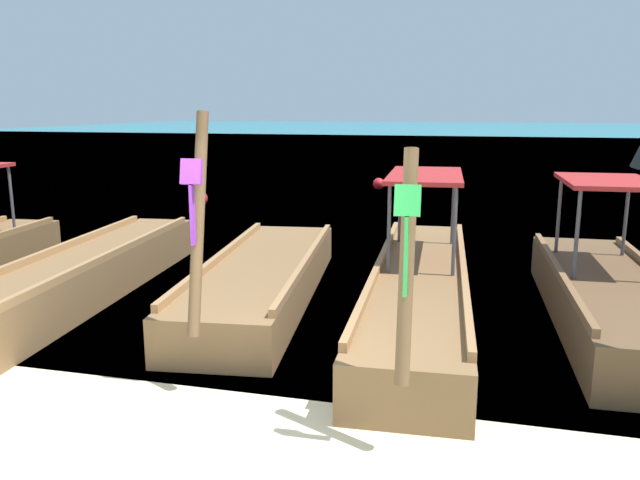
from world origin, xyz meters
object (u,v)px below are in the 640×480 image
(longtail_boat_red_ribbon, at_px, (72,282))
(longtail_boat_violet_ribbon, at_px, (263,279))
(longtail_boat_yellow_ribbon, at_px, (608,297))
(mooring_buoy_far, at_px, (379,184))
(mooring_buoy_near, at_px, (200,199))
(longtail_boat_green_ribbon, at_px, (420,287))

(longtail_boat_red_ribbon, height_order, longtail_boat_violet_ribbon, longtail_boat_violet_ribbon)
(longtail_boat_yellow_ribbon, relative_size, mooring_buoy_far, 13.92)
(longtail_boat_red_ribbon, relative_size, mooring_buoy_far, 18.26)
(longtail_boat_violet_ribbon, xyz_separation_m, longtail_boat_yellow_ribbon, (4.65, 0.09, 0.06))
(longtail_boat_violet_ribbon, height_order, mooring_buoy_far, longtail_boat_violet_ribbon)
(longtail_boat_red_ribbon, xyz_separation_m, mooring_buoy_far, (2.17, 13.75, -0.14))
(longtail_boat_violet_ribbon, relative_size, mooring_buoy_near, 13.44)
(longtail_boat_yellow_ribbon, height_order, mooring_buoy_near, longtail_boat_yellow_ribbon)
(mooring_buoy_far, bearing_deg, longtail_boat_yellow_ribbon, -68.57)
(longtail_boat_violet_ribbon, distance_m, longtail_boat_green_ribbon, 2.26)
(longtail_boat_yellow_ribbon, bearing_deg, mooring_buoy_far, 111.43)
(longtail_boat_red_ribbon, distance_m, longtail_boat_yellow_ribbon, 7.24)
(longtail_boat_red_ribbon, height_order, mooring_buoy_near, longtail_boat_red_ribbon)
(longtail_boat_yellow_ribbon, relative_size, mooring_buoy_near, 12.69)
(longtail_boat_red_ribbon, relative_size, longtail_boat_violet_ribbon, 1.24)
(mooring_buoy_near, bearing_deg, longtail_boat_yellow_ribbon, -39.97)
(mooring_buoy_near, bearing_deg, longtail_boat_violet_ribbon, -59.45)
(longtail_boat_green_ribbon, relative_size, longtail_boat_yellow_ribbon, 1.28)
(longtail_boat_violet_ribbon, relative_size, mooring_buoy_far, 14.75)
(longtail_boat_green_ribbon, bearing_deg, longtail_boat_violet_ribbon, 179.45)
(longtail_boat_red_ribbon, xyz_separation_m, longtail_boat_green_ribbon, (4.78, 0.92, 0.01))
(longtail_boat_red_ribbon, bearing_deg, longtail_boat_yellow_ribbon, 8.13)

